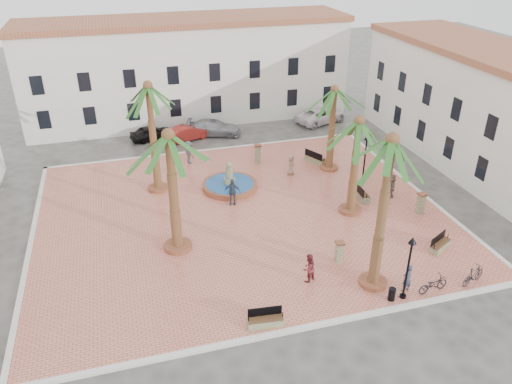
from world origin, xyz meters
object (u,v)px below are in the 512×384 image
palm_ne (334,99)px  pedestrian_fountain_a (291,165)px  bench_s (266,321)px  car_red (188,133)px  palm_sw (170,150)px  palm_nw (149,98)px  lamppost_s (410,257)px  bench_e (360,194)px  bollard_se (339,252)px  palm_e (358,133)px  bicycle_b (473,275)px  bench_se (440,245)px  car_silver (214,128)px  lamppost_e (366,151)px  cyclist_b (309,268)px  pedestrian_north (189,152)px  cyclist_a (407,278)px  bollard_n (258,153)px  palm_s (390,157)px  pedestrian_fountain_b (232,192)px  car_black (152,133)px  bench_ne (315,159)px  bicycle_a (433,284)px  pedestrian_east (392,185)px  car_white (321,115)px  fountain (230,184)px  bollard_e (421,203)px  litter_bin (392,294)px

palm_ne → pedestrian_fountain_a: size_ratio=4.28×
bench_s → car_red: car_red is taller
palm_sw → pedestrian_fountain_a: (9.65, 7.42, -5.45)m
palm_nw → lamppost_s: (10.68, -15.36, -4.30)m
bench_e → bollard_se: 7.99m
palm_e → bicycle_b: palm_e is taller
bench_se → car_silver: (-8.93, 21.68, 0.29)m
lamppost_e → cyclist_b: (-8.03, -9.61, -1.73)m
palm_nw → pedestrian_north: size_ratio=4.35×
palm_e → cyclist_a: bearing=-95.7°
palm_e → bollard_n: (-3.74, 9.12, -4.77)m
palm_s → palm_e: palm_s is taller
palm_nw → pedestrian_fountain_b: palm_nw is taller
car_black → palm_nw: bearing=162.5°
bench_e → bench_ne: bench_e is taller
bicycle_b → bench_s: bearing=71.0°
palm_sw → bench_se: size_ratio=4.25×
bollard_n → bicycle_b: size_ratio=0.86×
palm_nw → bicycle_b: palm_nw is taller
bicycle_a → car_black: (-11.82, 25.38, 0.03)m
bollard_se → pedestrian_fountain_a: bearing=84.1°
bench_s → palm_sw: bearing=118.0°
bicycle_b → bench_ne: bearing=-11.1°
palm_e → lamppost_e: bearing=53.1°
bollard_n → cyclist_b: size_ratio=0.91×
bench_e → pedestrian_east: size_ratio=1.19×
bollard_se → car_silver: size_ratio=0.28×
car_red → car_white: 13.10m
car_black → pedestrian_fountain_b: bearing=-177.7°
bench_ne → cyclist_a: (-1.46, -16.07, 0.53)m
pedestrian_north → palm_e: bearing=-160.0°
bench_ne → bollard_n: size_ratio=1.30×
palm_sw → cyclist_b: 9.63m
palm_ne → bollard_se: palm_ne is taller
palm_sw → bollard_se: (8.48, -3.90, -5.53)m
car_red → bicycle_a: bearing=-177.6°
fountain → palm_s: 15.30m
bench_s → pedestrian_fountain_a: 16.40m
bench_ne → bicycle_b: bicycle_b is taller
bicycle_a → pedestrian_north: pedestrian_north is taller
lamppost_s → pedestrian_fountain_a: size_ratio=2.36×
pedestrian_fountain_b → pedestrian_north: size_ratio=1.03×
bicycle_a → pedestrian_east: bearing=-24.6°
cyclist_a → bollard_e: bearing=-142.3°
cyclist_a → pedestrian_fountain_a: cyclist_a is taller
bench_ne → bicycle_a: size_ratio=1.11×
palm_s → litter_bin: size_ratio=12.20×
bench_se → bollard_e: 4.18m
palm_sw → cyclist_a: (10.78, -7.17, -5.41)m
palm_nw → bench_se: size_ratio=4.51×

